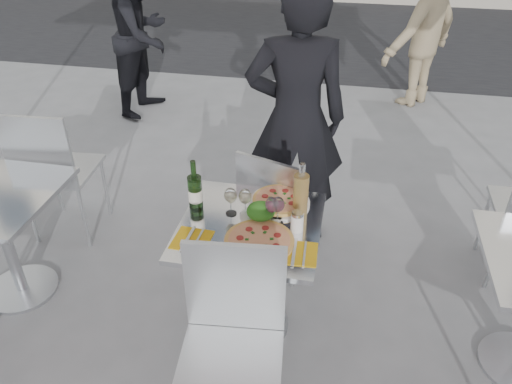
% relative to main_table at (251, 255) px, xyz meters
% --- Properties ---
extents(ground, '(80.00, 80.00, 0.00)m').
position_rel_main_table_xyz_m(ground, '(0.00, 0.00, -0.54)').
color(ground, slate).
extents(street_asphalt, '(24.00, 5.00, 0.00)m').
position_rel_main_table_xyz_m(street_asphalt, '(0.00, 6.50, -0.54)').
color(street_asphalt, black).
rests_on(street_asphalt, ground).
extents(main_table, '(0.72, 0.72, 0.75)m').
position_rel_main_table_xyz_m(main_table, '(0.00, 0.00, 0.00)').
color(main_table, '#B7BABF').
rests_on(main_table, ground).
extents(side_table_left, '(0.72, 0.72, 0.75)m').
position_rel_main_table_xyz_m(side_table_left, '(-1.50, 0.00, 0.00)').
color(side_table_left, '#B7BABF').
rests_on(side_table_left, ground).
extents(chair_far, '(0.53, 0.53, 0.90)m').
position_rel_main_table_xyz_m(chair_far, '(0.05, 0.50, -0.00)').
color(chair_far, silver).
rests_on(chair_far, ground).
extents(chair_near, '(0.49, 0.50, 0.98)m').
position_rel_main_table_xyz_m(chair_near, '(0.04, -0.57, 0.04)').
color(chair_near, silver).
rests_on(chair_near, ground).
extents(side_chair_lfar, '(0.49, 0.50, 1.01)m').
position_rel_main_table_xyz_m(side_chair_lfar, '(-1.49, 0.58, 0.06)').
color(side_chair_lfar, silver).
rests_on(side_chair_lfar, ground).
extents(woman_diner, '(0.73, 0.54, 1.82)m').
position_rel_main_table_xyz_m(woman_diner, '(0.11, 0.95, 0.37)').
color(woman_diner, black).
rests_on(woman_diner, ground).
extents(pedestrian_a, '(0.74, 0.88, 1.64)m').
position_rel_main_table_xyz_m(pedestrian_a, '(-1.74, 2.87, 0.28)').
color(pedestrian_a, black).
rests_on(pedestrian_a, ground).
extents(pedestrian_b, '(1.17, 1.23, 1.67)m').
position_rel_main_table_xyz_m(pedestrian_b, '(1.11, 3.64, 0.30)').
color(pedestrian_b, '#907D5D').
rests_on(pedestrian_b, ground).
extents(pizza_near, '(0.34, 0.34, 0.02)m').
position_rel_main_table_xyz_m(pizza_near, '(0.07, -0.14, 0.22)').
color(pizza_near, '#E3B758').
rests_on(pizza_near, main_table).
extents(pizza_far, '(0.33, 0.33, 0.03)m').
position_rel_main_table_xyz_m(pizza_far, '(0.12, 0.21, 0.23)').
color(pizza_far, white).
rests_on(pizza_far, main_table).
extents(salad_plate, '(0.22, 0.22, 0.09)m').
position_rel_main_table_xyz_m(salad_plate, '(0.04, 0.06, 0.25)').
color(salad_plate, white).
rests_on(salad_plate, main_table).
extents(wine_bottle, '(0.07, 0.08, 0.29)m').
position_rel_main_table_xyz_m(wine_bottle, '(-0.31, 0.08, 0.32)').
color(wine_bottle, '#24491B').
rests_on(wine_bottle, main_table).
extents(carafe, '(0.08, 0.08, 0.29)m').
position_rel_main_table_xyz_m(carafe, '(0.23, 0.16, 0.33)').
color(carafe, tan).
rests_on(carafe, main_table).
extents(sugar_shaker, '(0.06, 0.06, 0.11)m').
position_rel_main_table_xyz_m(sugar_shaker, '(0.24, -0.00, 0.26)').
color(sugar_shaker, white).
rests_on(sugar_shaker, main_table).
extents(wineglass_white_a, '(0.07, 0.07, 0.16)m').
position_rel_main_table_xyz_m(wineglass_white_a, '(-0.12, 0.07, 0.32)').
color(wineglass_white_a, white).
rests_on(wineglass_white_a, main_table).
extents(wineglass_white_b, '(0.07, 0.07, 0.16)m').
position_rel_main_table_xyz_m(wineglass_white_b, '(-0.04, 0.08, 0.32)').
color(wineglass_white_b, white).
rests_on(wineglass_white_b, main_table).
extents(wineglass_red_a, '(0.07, 0.07, 0.16)m').
position_rel_main_table_xyz_m(wineglass_red_a, '(0.10, 0.03, 0.32)').
color(wineglass_red_a, white).
rests_on(wineglass_red_a, main_table).
extents(wineglass_red_b, '(0.07, 0.07, 0.16)m').
position_rel_main_table_xyz_m(wineglass_red_b, '(0.13, 0.04, 0.32)').
color(wineglass_red_b, white).
rests_on(wineglass_red_b, main_table).
extents(napkin_left, '(0.19, 0.20, 0.01)m').
position_rel_main_table_xyz_m(napkin_left, '(-0.26, -0.18, 0.21)').
color(napkin_left, gold).
rests_on(napkin_left, main_table).
extents(napkin_right, '(0.19, 0.20, 0.01)m').
position_rel_main_table_xyz_m(napkin_right, '(0.27, -0.18, 0.21)').
color(napkin_right, gold).
rests_on(napkin_right, main_table).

